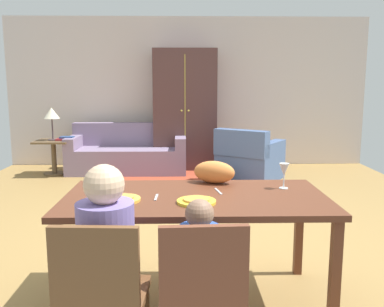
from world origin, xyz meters
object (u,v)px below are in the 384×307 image
plate_near_man (121,199)px  cat (214,172)px  dining_table (196,206)px  armoire (185,110)px  side_table (54,152)px  couch (128,154)px  book_upper (67,137)px  handbag (218,178)px  wine_glass (284,171)px  plate_near_child (197,202)px  dining_chair_man (101,292)px  dining_chair_child (202,291)px  armchair (249,160)px  person_child (199,286)px  table_lamp (52,114)px  person_man (109,273)px  book_lower (63,139)px

plate_near_man → cat: 0.81m
dining_table → plate_near_man: size_ratio=7.11×
armoire → side_table: (-2.19, -0.53, -0.67)m
couch → book_upper: (-0.99, -0.21, 0.32)m
side_table → dining_table: bearing=-62.0°
cat → dining_table: bearing=-91.5°
couch → handbag: bearing=-38.2°
wine_glass → plate_near_child: bearing=-150.6°
plate_near_child → dining_chair_man: (-0.49, -0.64, -0.28)m
plate_near_child → dining_chair_child: bearing=-89.7°
dining_chair_man → couch: 5.33m
armchair → armoire: bearing=135.8°
plate_near_child → dining_chair_man: size_ratio=0.29×
wine_glass → armoire: (-0.69, 4.56, 0.16)m
couch → handbag: (1.47, -1.16, -0.17)m
dining_chair_child → cat: size_ratio=2.72×
dining_chair_man → couch: dining_chair_man is taller
dining_chair_man → plate_near_man: bearing=89.7°
person_child → table_lamp: bearing=114.7°
cat → side_table: cat is taller
plate_near_man → person_child: bearing=-47.6°
plate_near_child → cat: bearing=74.6°
wine_glass → dining_chair_man: size_ratio=0.21×
wine_glass → armchair: bearing=85.0°
person_man → table_lamp: table_lamp is taller
side_table → table_lamp: 0.63m
person_child → armoire: 5.43m
book_upper → dining_chair_child: bearing=-68.3°
dining_chair_man → handbag: 4.25m
person_man → cat: person_man is taller
table_lamp → book_lower: size_ratio=2.45×
side_table → book_lower: bearing=-3.8°
table_lamp → book_upper: (0.22, 0.05, -0.39)m
book_upper → side_table: bearing=-168.2°
side_table → handbag: 2.83m
plate_near_man → side_table: bearing=112.0°
person_man → table_lamp: 5.19m
cat → armoire: bearing=113.5°
dining_table → person_man: (-0.49, -0.65, -0.18)m
person_man → book_upper: (-1.54, 4.91, 0.11)m
person_child → book_upper: (-2.02, 4.91, 0.19)m
book_lower → dining_table: bearing=-63.8°
couch → dining_chair_child: bearing=-78.9°
table_lamp → cat: bearing=-58.1°
side_table → wine_glass: bearing=-54.4°
cat → person_child: bearing=-77.6°
plate_near_man → person_man: (0.00, -0.53, -0.26)m
dining_chair_man → book_lower: size_ratio=3.95×
dining_chair_man → handbag: (0.92, 4.14, -0.36)m
couch → side_table: couch is taller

